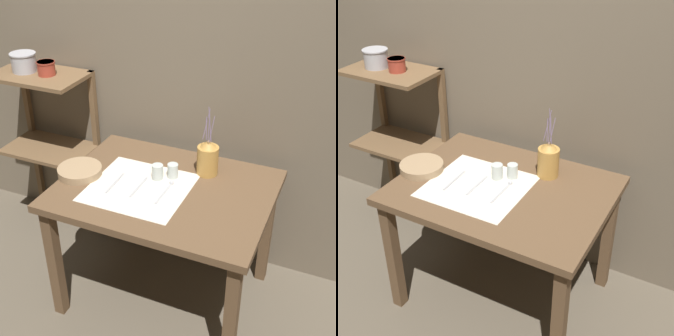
# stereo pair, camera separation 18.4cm
# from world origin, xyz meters

# --- Properties ---
(ground_plane) EXTENTS (12.00, 12.00, 0.00)m
(ground_plane) POSITION_xyz_m (0.00, 0.00, 0.00)
(ground_plane) COLOR brown
(stone_wall_back) EXTENTS (7.00, 0.06, 2.40)m
(stone_wall_back) POSITION_xyz_m (0.00, 0.53, 1.20)
(stone_wall_back) COLOR #6B5E4C
(stone_wall_back) RESTS_ON ground_plane
(wooden_table) EXTENTS (1.10, 0.83, 0.75)m
(wooden_table) POSITION_xyz_m (0.00, 0.00, 0.65)
(wooden_table) COLOR brown
(wooden_table) RESTS_ON ground_plane
(wooden_shelf_unit) EXTENTS (0.56, 0.35, 1.13)m
(wooden_shelf_unit) POSITION_xyz_m (-0.95, 0.34, 0.80)
(wooden_shelf_unit) COLOR brown
(wooden_shelf_unit) RESTS_ON ground_plane
(linen_cloth) EXTENTS (0.50, 0.48, 0.00)m
(linen_cloth) POSITION_xyz_m (-0.12, -0.06, 0.75)
(linen_cloth) COLOR beige
(linen_cloth) RESTS_ON wooden_table
(pitcher_with_flowers) EXTENTS (0.11, 0.11, 0.39)m
(pitcher_with_flowers) POSITION_xyz_m (0.15, 0.22, 0.85)
(pitcher_with_flowers) COLOR #B7843D
(pitcher_with_flowers) RESTS_ON wooden_table
(wooden_bowl) EXTENTS (0.24, 0.24, 0.04)m
(wooden_bowl) POSITION_xyz_m (-0.47, -0.06, 0.77)
(wooden_bowl) COLOR #9E7F5B
(wooden_bowl) RESTS_ON wooden_table
(glass_tumbler_near) EXTENTS (0.06, 0.06, 0.08)m
(glass_tumbler_near) POSITION_xyz_m (-0.07, 0.06, 0.80)
(glass_tumbler_near) COLOR #B7C1BC
(glass_tumbler_near) RESTS_ON wooden_table
(glass_tumbler_far) EXTENTS (0.06, 0.06, 0.08)m
(glass_tumbler_far) POSITION_xyz_m (0.00, 0.10, 0.79)
(glass_tumbler_far) COLOR #B7C1BC
(glass_tumbler_far) RESTS_ON wooden_table
(knife_center) EXTENTS (0.02, 0.20, 0.00)m
(knife_center) POSITION_xyz_m (-0.25, -0.07, 0.76)
(knife_center) COLOR #A8A8AD
(knife_center) RESTS_ON wooden_table
(fork_inner) EXTENTS (0.01, 0.20, 0.00)m
(fork_inner) POSITION_xyz_m (-0.12, -0.06, 0.76)
(fork_inner) COLOR #A8A8AD
(fork_inner) RESTS_ON wooden_table
(spoon_inner) EXTENTS (0.02, 0.21, 0.02)m
(spoon_inner) POSITION_xyz_m (0.02, 0.00, 0.76)
(spoon_inner) COLOR #A8A8AD
(spoon_inner) RESTS_ON wooden_table
(metal_pot_large) EXTENTS (0.15, 0.15, 0.11)m
(metal_pot_large) POSITION_xyz_m (-1.05, 0.30, 1.19)
(metal_pot_large) COLOR #A8A8AD
(metal_pot_large) RESTS_ON wooden_shelf_unit
(metal_pot_small) EXTENTS (0.11, 0.11, 0.08)m
(metal_pot_small) POSITION_xyz_m (-0.89, 0.30, 1.18)
(metal_pot_small) COLOR #9E3828
(metal_pot_small) RESTS_ON wooden_shelf_unit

